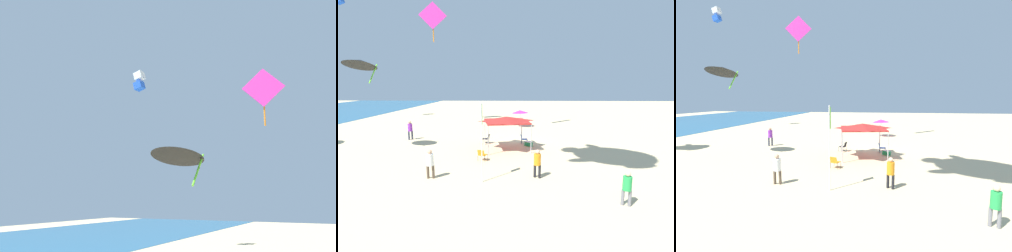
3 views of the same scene
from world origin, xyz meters
The scene contains 3 objects.
kite_diamond_magenta centered at (12.03, 10.72, 13.90)m, with size 0.68×3.54×5.09m.
kite_box_white centered at (13.60, 23.94, 17.11)m, with size 0.95×1.12×2.09m.
kite_delta_black centered at (-3.33, 11.56, 6.87)m, with size 2.55×2.52×2.05m.
Camera 1 is at (-17.67, 4.88, 4.89)m, focal length 38.41 mm.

